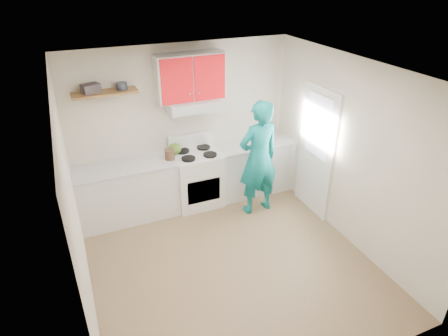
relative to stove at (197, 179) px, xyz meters
name	(u,v)px	position (x,y,z in m)	size (l,w,h in m)	color
floor	(230,261)	(-0.10, -1.57, -0.46)	(3.80, 3.80, 0.00)	brown
ceiling	(231,72)	(-0.10, -1.57, 2.14)	(3.60, 3.80, 0.04)	white
back_wall	(183,125)	(-0.10, 0.32, 0.84)	(3.60, 0.04, 2.60)	beige
front_wall	(324,285)	(-0.10, -3.47, 0.84)	(3.60, 0.04, 2.60)	beige
left_wall	(75,212)	(-1.90, -1.57, 0.84)	(0.04, 3.80, 2.60)	beige
right_wall	(350,154)	(1.70, -1.57, 0.84)	(0.04, 3.80, 2.60)	beige
door	(316,152)	(1.68, -0.88, 0.56)	(0.05, 0.85, 2.05)	white
door_glass	(318,127)	(1.65, -0.88, 0.99)	(0.01, 0.55, 0.95)	white
counter_left	(128,192)	(-1.14, 0.02, -0.01)	(1.52, 0.60, 0.90)	silver
counter_right	(253,167)	(1.04, 0.02, -0.01)	(1.32, 0.60, 0.90)	silver
stove	(197,179)	(0.00, 0.00, 0.00)	(0.76, 0.65, 0.92)	white
range_hood	(192,105)	(0.00, 0.10, 1.24)	(0.76, 0.44, 0.15)	silver
upper_cabinets	(190,77)	(0.00, 0.16, 1.66)	(1.02, 0.33, 0.70)	red
shelf	(105,93)	(-1.25, 0.18, 1.56)	(0.90, 0.30, 0.04)	brown
books	(91,88)	(-1.42, 0.20, 1.64)	(0.23, 0.17, 0.12)	#423A40
tin	(122,86)	(-1.01, 0.19, 1.63)	(0.16, 0.16, 0.10)	#333D4C
kettle	(175,149)	(-0.31, 0.13, 0.55)	(0.21, 0.21, 0.18)	#4C7821
crock	(170,155)	(-0.44, -0.03, 0.53)	(0.15, 0.15, 0.18)	#493120
cutting_board	(251,147)	(0.94, -0.08, 0.45)	(0.29, 0.21, 0.02)	olive
silicone_mat	(273,139)	(1.45, 0.07, 0.44)	(0.33, 0.27, 0.01)	red
person	(258,158)	(0.82, -0.58, 0.48)	(0.69, 0.45, 1.88)	#0D7A7C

